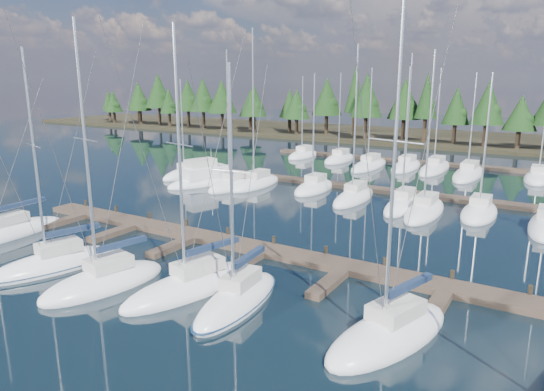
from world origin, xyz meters
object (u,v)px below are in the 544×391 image
Objects in this scene: front_sailboat_2 at (105,281)px; front_sailboat_5 at (390,333)px; front_sailboat_1 at (54,264)px; front_sailboat_3 at (193,285)px; main_dock at (261,253)px; front_sailboat_4 at (238,300)px; motor_yacht_left at (204,179)px.

front_sailboat_2 is 0.93× the size of front_sailboat_5.
front_sailboat_3 is (9.53, 2.03, 0.01)m from front_sailboat_1.
main_dock is 2.65× the size of front_sailboat_5.
main_dock is at bearing 112.86° from front_sailboat_4.
motor_yacht_left is at bearing 132.20° from front_sailboat_4.
front_sailboat_4 is 31.01m from motor_yacht_left.
front_sailboat_5 is at bearing 3.08° from front_sailboat_3.
front_sailboat_3 is at bearing 25.62° from front_sailboat_2.
front_sailboat_4 reaches higher than main_dock.
main_dock is at bearing 60.67° from front_sailboat_2.
front_sailboat_2 is at bearing -62.65° from motor_yacht_left.
front_sailboat_1 is at bearing -167.98° from front_sailboat_3.
front_sailboat_5 is at bearing 7.24° from front_sailboat_1.
front_sailboat_2 reaches higher than front_sailboat_4.
main_dock is at bearing 150.73° from front_sailboat_5.
motor_yacht_left is at bearing 138.06° from main_dock.
front_sailboat_2 is 1.17× the size of front_sailboat_4.
front_sailboat_1 is 20.87m from front_sailboat_5.
front_sailboat_2 reaches higher than front_sailboat_3.
front_sailboat_5 reaches higher than front_sailboat_3.
front_sailboat_2 is 1.02× the size of front_sailboat_3.
motor_yacht_left is (-28.77, 22.19, 0.21)m from front_sailboat_5.
front_sailboat_1 is at bearing -171.74° from front_sailboat_4.
main_dock is 6.68m from front_sailboat_3.
front_sailboat_2 reaches higher than main_dock.
front_sailboat_5 is at bearing 5.60° from front_sailboat_4.
front_sailboat_2 is 28.18m from motor_yacht_left.
front_sailboat_2 is at bearing -165.40° from front_sailboat_4.
front_sailboat_5 is at bearing -29.27° from main_dock.
front_sailboat_1 reaches higher than front_sailboat_4.
front_sailboat_2 is (4.87, -0.20, 0.01)m from front_sailboat_1.
front_sailboat_1 is 1.41× the size of motor_yacht_left.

